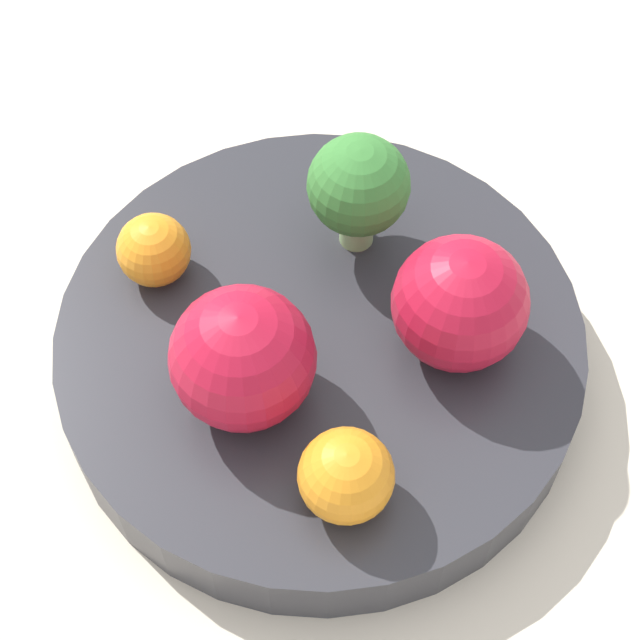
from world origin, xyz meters
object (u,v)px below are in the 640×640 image
object	(u,v)px
orange_back	(154,250)
apple_green	(243,358)
bowl	(320,351)
broccoli	(359,187)
apple_red	(460,303)
orange_front	(346,476)

from	to	relation	value
orange_back	apple_green	bearing A→B (deg)	-46.54
bowl	broccoli	world-z (taller)	broccoli
bowl	orange_back	xyz separation A→B (m)	(-0.08, 0.02, 0.03)
bowl	orange_back	size ratio (longest dim) A/B	7.04
broccoli	orange_back	size ratio (longest dim) A/B	1.84
bowl	broccoli	distance (m)	0.08
apple_red	orange_front	distance (m)	0.09
bowl	apple_red	bearing A→B (deg)	5.49
orange_back	broccoli	bearing A→B (deg)	21.50
bowl	orange_front	xyz separation A→B (m)	(0.02, -0.08, 0.04)
broccoli	apple_green	xyz separation A→B (m)	(-0.03, -0.09, -0.01)
apple_red	apple_green	distance (m)	0.10
broccoli	orange_back	distance (m)	0.10
apple_red	orange_front	world-z (taller)	apple_red
apple_red	orange_front	size ratio (longest dim) A/B	1.52
apple_red	orange_front	bearing A→B (deg)	-113.57
orange_front	orange_back	world-z (taller)	orange_front
orange_front	broccoli	bearing A→B (deg)	96.63
apple_red	bowl	bearing A→B (deg)	-174.51
broccoli	orange_front	bearing A→B (deg)	-83.37
apple_red	broccoli	bearing A→B (deg)	136.19
broccoli	orange_back	world-z (taller)	broccoli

